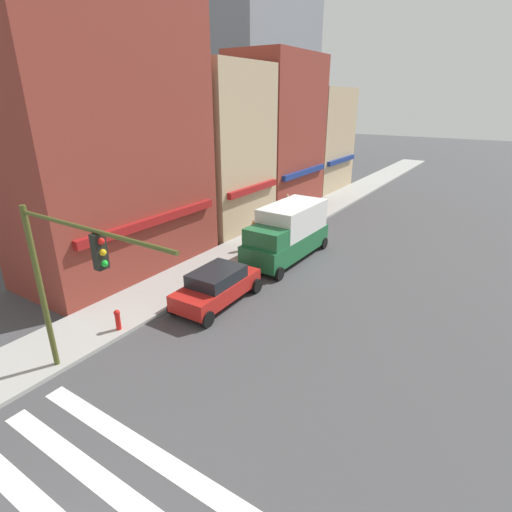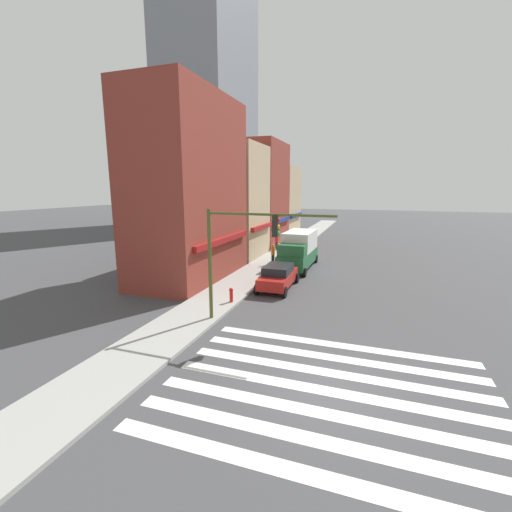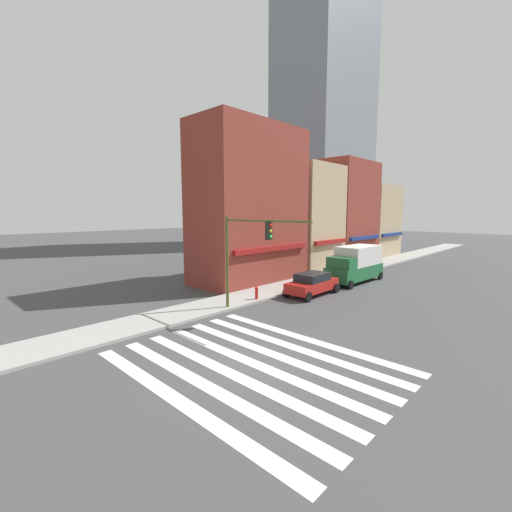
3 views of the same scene
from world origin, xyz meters
name	(u,v)px [view 2 (image 2 of 3)]	position (x,y,z in m)	size (l,w,h in m)	color
ground_plane	(327,391)	(0.00, 0.00, 0.00)	(200.00, 200.00, 0.00)	#424244
sidewalk_left	(138,354)	(0.00, 7.50, 0.07)	(120.00, 3.00, 0.15)	#9E9E99
crosswalk_stripes	(327,391)	(0.00, 0.00, 0.00)	(7.70, 10.80, 0.01)	silver
storefront_row	(242,197)	(21.75, 11.50, 5.76)	(32.33, 5.30, 12.99)	maroon
tower_distant	(208,60)	(48.65, 28.11, 28.69)	(18.55, 12.21, 57.39)	gray
traffic_signal	(239,245)	(4.35, 4.83, 3.98)	(0.32, 6.14, 5.65)	#474C1E
sedan_red	(278,276)	(10.94, 4.70, 0.84)	(4.44, 2.02, 1.59)	#B21E19
box_truck_green	(298,249)	(17.28, 4.70, 1.59)	(6.23, 2.42, 3.04)	#1E6638
pedestrian_red_jacket	(277,241)	(24.08, 8.48, 1.07)	(0.32, 0.32, 1.77)	#23232D
pedestrian_grey_coat	(278,252)	(18.03, 6.63, 1.07)	(0.32, 0.32, 1.77)	#23232D
pedestrian_orange_vest	(273,254)	(17.23, 6.90, 1.07)	(0.32, 0.32, 1.77)	#23232D
fire_hydrant	(231,294)	(6.93, 6.40, 0.61)	(0.24, 0.24, 0.84)	red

